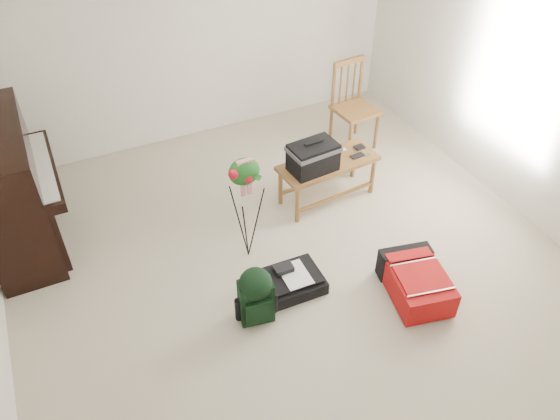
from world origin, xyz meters
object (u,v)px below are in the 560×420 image
piano (12,190)px  black_duffel (292,280)px  flower_stand (246,210)px  dining_chair (354,107)px  red_suitcase (413,279)px  bench (317,158)px  green_backpack (256,294)px

piano → black_duffel: (2.06, -1.70, -0.52)m
flower_stand → dining_chair: bearing=34.1°
red_suitcase → bench: bearing=109.1°
piano → flower_stand: (1.87, -1.15, -0.04)m
green_backpack → red_suitcase: bearing=-3.0°
dining_chair → black_duffel: size_ratio=1.92×
red_suitcase → black_duffel: size_ratio=1.41×
green_backpack → piano: bearing=140.7°
black_duffel → green_backpack: (-0.42, -0.19, 0.23)m
green_backpack → dining_chair: bearing=52.8°
bench → red_suitcase: bench is taller
black_duffel → green_backpack: 0.52m
bench → dining_chair: 1.25m
black_duffel → flower_stand: bearing=110.8°
piano → black_duffel: piano is taller
dining_chair → green_backpack: bearing=-142.2°
dining_chair → bench: bearing=-143.9°
bench → black_duffel: bearing=-133.3°
bench → green_backpack: bench is taller
bench → red_suitcase: 1.54m
bench → green_backpack: size_ratio=1.93×
red_suitcase → flower_stand: flower_stand is taller
dining_chair → piano: bearing=176.2°
piano → green_backpack: bearing=-49.1°
red_suitcase → black_duffel: 1.08m
bench → black_duffel: bench is taller
dining_chair → red_suitcase: 2.44m
dining_chair → black_duffel: 2.51m
black_duffel → flower_stand: flower_stand is taller
dining_chair → green_backpack: size_ratio=1.86×
piano → dining_chair: size_ratio=1.43×
red_suitcase → green_backpack: (-1.37, 0.31, 0.15)m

